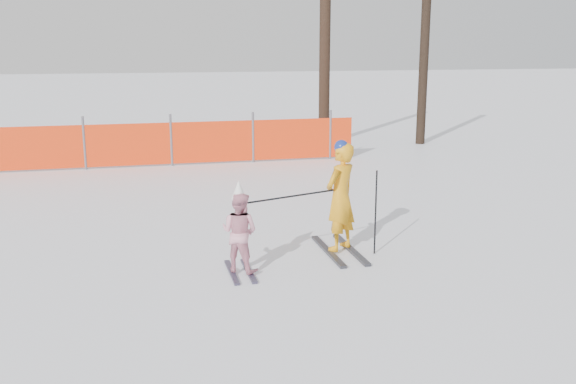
% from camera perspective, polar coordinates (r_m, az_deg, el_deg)
% --- Properties ---
extents(ground, '(120.00, 120.00, 0.00)m').
position_cam_1_polar(ground, '(8.17, 0.84, -7.62)').
color(ground, white).
rests_on(ground, ground).
extents(adult, '(0.66, 1.40, 1.60)m').
position_cam_1_polar(adult, '(8.97, 4.69, -0.48)').
color(adult, black).
rests_on(adult, ground).
extents(child, '(0.64, 0.89, 1.22)m').
position_cam_1_polar(child, '(8.19, -4.33, -3.50)').
color(child, black).
rests_on(child, ground).
extents(ski_poles, '(1.86, 0.46, 1.19)m').
position_cam_1_polar(ski_poles, '(8.70, 3.96, -1.08)').
color(ski_poles, black).
rests_on(ski_poles, ground).
extents(safety_fence, '(16.59, 0.06, 1.25)m').
position_cam_1_polar(safety_fence, '(15.94, -23.90, 3.53)').
color(safety_fence, '#595960').
rests_on(safety_fence, ground).
extents(tree_trunks, '(3.08, 0.90, 5.85)m').
position_cam_1_polar(tree_trunks, '(18.88, 6.63, 12.60)').
color(tree_trunks, black).
rests_on(tree_trunks, ground).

